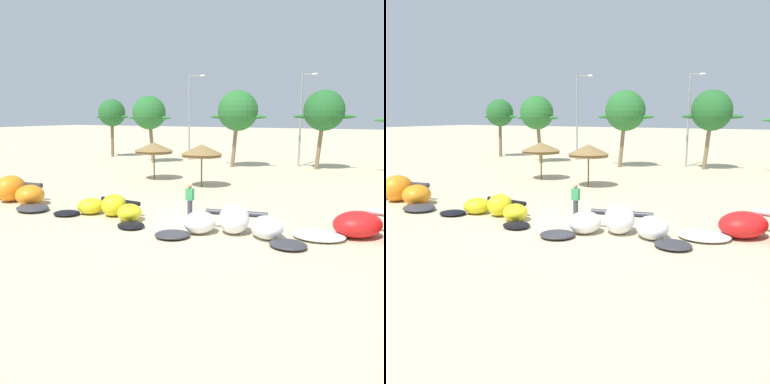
% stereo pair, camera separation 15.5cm
% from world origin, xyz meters
% --- Properties ---
extents(ground_plane, '(260.00, 260.00, 0.00)m').
position_xyz_m(ground_plane, '(0.00, 0.00, 0.00)').
color(ground_plane, beige).
extents(kite_far_left, '(7.57, 4.04, 1.48)m').
position_xyz_m(kite_far_left, '(-10.67, -1.01, 0.57)').
color(kite_far_left, '#333338').
rests_on(kite_far_left, ground).
extents(kite_left, '(5.70, 2.81, 1.08)m').
position_xyz_m(kite_left, '(-3.47, -0.89, 0.41)').
color(kite_left, black).
rests_on(kite_left, ground).
extents(kite_left_of_center, '(6.16, 3.46, 1.24)m').
position_xyz_m(kite_left_of_center, '(2.86, -0.97, 0.47)').
color(kite_left_of_center, '#333338').
rests_on(kite_left_of_center, ground).
extents(beach_umbrella_near_van, '(2.92, 2.92, 2.80)m').
position_xyz_m(beach_umbrella_near_van, '(-7.92, 9.87, 2.39)').
color(beach_umbrella_near_van, brown).
rests_on(beach_umbrella_near_van, ground).
extents(beach_umbrella_middle, '(2.79, 2.79, 2.88)m').
position_xyz_m(beach_umbrella_middle, '(-3.30, 8.61, 2.46)').
color(beach_umbrella_middle, brown).
rests_on(beach_umbrella_middle, ground).
extents(person_by_umbrellas, '(0.36, 0.24, 1.62)m').
position_xyz_m(person_by_umbrellas, '(-0.05, 0.84, 0.82)').
color(person_by_umbrellas, '#383842').
rests_on(person_by_umbrellas, ground).
extents(palm_leftmost, '(4.64, 3.10, 6.58)m').
position_xyz_m(palm_leftmost, '(-21.40, 21.92, 4.96)').
color(palm_leftmost, brown).
rests_on(palm_leftmost, ground).
extents(palm_left, '(5.04, 3.36, 6.70)m').
position_xyz_m(palm_left, '(-14.35, 18.99, 4.96)').
color(palm_left, '#7F6647').
rests_on(palm_left, ground).
extents(palm_left_of_gap, '(5.52, 3.68, 7.02)m').
position_xyz_m(palm_left_of_gap, '(-5.07, 19.58, 5.13)').
color(palm_left_of_gap, '#7F6647').
rests_on(palm_left_of_gap, ground).
extents(palm_center_left, '(5.33, 3.55, 6.97)m').
position_xyz_m(palm_center_left, '(2.18, 21.59, 5.14)').
color(palm_center_left, '#7F6647').
rests_on(palm_center_left, ground).
extents(lamppost_west, '(1.92, 0.24, 8.91)m').
position_xyz_m(lamppost_west, '(-11.71, 22.90, 5.00)').
color(lamppost_west, gray).
rests_on(lamppost_west, ground).
extents(lamppost_west_center, '(1.44, 0.24, 8.55)m').
position_xyz_m(lamppost_west_center, '(0.00, 22.81, 4.77)').
color(lamppost_west_center, gray).
rests_on(lamppost_west_center, ground).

